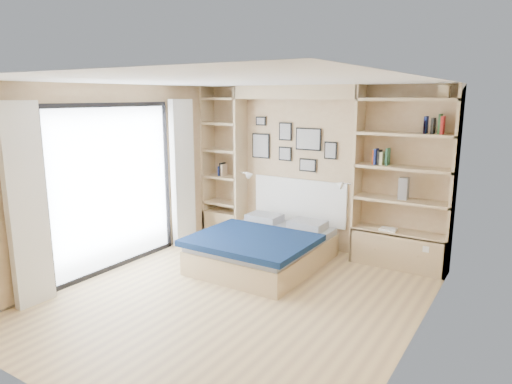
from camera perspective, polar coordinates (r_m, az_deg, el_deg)
The scene contains 8 objects.
ground at distance 5.53m, azimuth -2.74°, elevation -13.19°, with size 4.50×4.50×0.00m, color #D7B97E.
room_shell at distance 6.62m, azimuth 1.95°, elevation 0.87°, with size 4.50×4.50×4.50m.
bed at distance 6.48m, azimuth 1.08°, elevation -6.82°, with size 1.59×2.06×1.07m.
photo_gallery at distance 7.18m, azimuth 4.36°, elevation 5.96°, with size 1.48×0.02×0.82m.
reading_lamps at distance 6.99m, azimuth 4.54°, elevation 1.62°, with size 1.92×0.12×0.15m.
shelf_decor at distance 6.45m, azimuth 16.18°, elevation 5.56°, with size 3.59×0.23×2.03m.
deck at distance 8.01m, azimuth -24.51°, elevation -6.21°, with size 3.20×4.00×0.05m, color #766757.
deck_chair at distance 7.79m, azimuth -21.38°, elevation -3.28°, with size 0.81×0.99×0.86m.
Camera 1 is at (2.88, -4.10, 2.34)m, focal length 32.00 mm.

